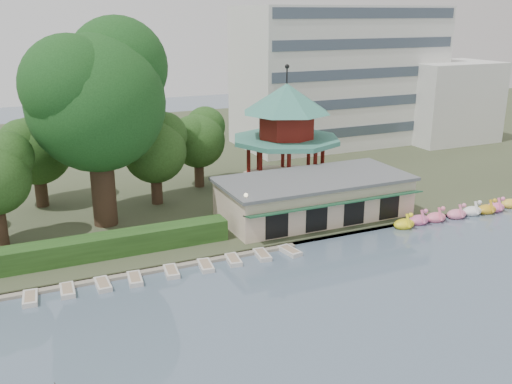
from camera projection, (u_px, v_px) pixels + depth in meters
ground_plane at (352, 363)px, 33.08m from camera, size 220.00×220.00×0.00m
shore at (141, 159)px, 78.23m from camera, size 220.00×70.00×0.40m
embankment at (238, 252)px, 48.07m from camera, size 220.00×0.60×0.30m
dock at (93, 279)px, 43.29m from camera, size 34.00×1.60×0.24m
boathouse at (314, 196)px, 55.39m from camera, size 18.60×9.39×3.90m
pavilion at (286, 125)px, 63.36m from camera, size 12.40×12.40×13.50m
office_building at (357, 80)px, 85.57m from camera, size 38.00×18.00×20.00m
hedge at (45, 255)px, 44.63m from camera, size 30.00×2.00×1.80m
lamp_post at (246, 208)px, 49.18m from camera, size 0.36×0.36×4.28m
big_tree at (97, 92)px, 50.30m from camera, size 13.44×12.53×18.90m
small_trees at (55, 156)px, 54.06m from camera, size 39.16×16.59×9.98m
swan_boats at (469, 212)px, 57.05m from camera, size 17.88×2.16×1.92m
moored_rowboats at (104, 284)px, 42.30m from camera, size 32.62×2.73×0.36m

